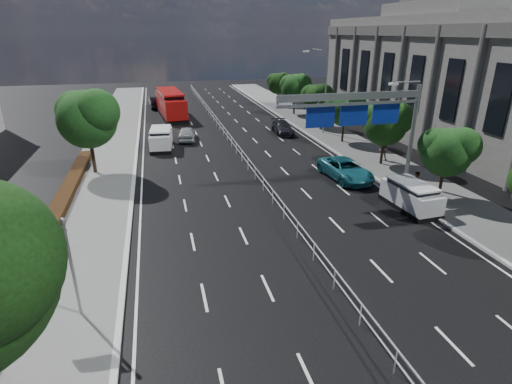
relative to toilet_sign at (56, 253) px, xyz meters
name	(u,v)px	position (x,y,z in m)	size (l,w,h in m)	color
ground	(326,279)	(10.95, 0.00, -2.94)	(160.00, 160.00, 0.00)	black
sidewalk_near	(54,318)	(-0.55, 0.00, -2.87)	(5.00, 140.00, 0.14)	slate
kerb_near	(121,308)	(1.95, 0.00, -2.87)	(0.25, 140.00, 0.15)	silver
kerb_far	(491,253)	(19.95, 0.00, -2.87)	(0.25, 140.00, 0.15)	silver
median_fence	(233,143)	(10.95, 22.50, -2.42)	(0.05, 85.00, 1.02)	silver
hedge_near	(35,254)	(-2.35, 5.00, -2.58)	(1.00, 36.00, 0.44)	black
toilet_sign	(56,253)	(0.00, 0.00, 0.00)	(1.62, 0.18, 4.34)	gray
overhead_gantry	(365,111)	(17.69, 10.05, 2.66)	(10.24, 0.38, 7.45)	gray
streetlight_far	(323,86)	(21.46, 26.00, 2.27)	(2.78, 2.40, 9.00)	gray
civic_hall	(459,76)	(34.67, 22.00, 3.33)	(14.40, 36.00, 14.35)	slate
near_tree_back	(87,116)	(-0.99, 17.97, 1.67)	(4.84, 4.51, 6.69)	black
far_tree_c	(448,150)	(22.20, 6.98, 0.48)	(3.52, 3.28, 4.94)	black
far_tree_d	(386,122)	(22.20, 14.48, 0.74)	(3.85, 3.59, 5.34)	black
far_tree_e	(345,108)	(22.20, 21.98, 0.61)	(3.63, 3.38, 5.13)	black
far_tree_f	(316,97)	(22.20, 29.48, 0.55)	(3.52, 3.28, 5.02)	black
far_tree_g	(295,86)	(22.20, 36.98, 0.81)	(3.96, 3.69, 5.45)	black
far_tree_h	(278,82)	(22.20, 44.48, 0.48)	(3.41, 3.18, 4.91)	black
white_minivan	(161,139)	(4.31, 24.29, -1.97)	(2.34, 4.70, 1.98)	black
red_bus	(170,103)	(5.99, 39.94, -1.19)	(3.70, 11.46, 3.37)	black
near_car_silver	(187,133)	(6.94, 26.82, -2.23)	(1.69, 4.20, 1.43)	#95989C
near_car_dark	(155,102)	(4.10, 47.11, -2.12)	(1.75, 5.03, 1.66)	black
silver_minivan	(411,196)	(19.25, 6.02, -2.08)	(2.05, 4.33, 1.76)	black
parked_car_teal	(346,169)	(17.71, 12.12, -2.19)	(2.49, 5.40, 1.50)	#175968
parked_car_dark	(283,128)	(17.45, 27.21, -2.28)	(1.85, 4.56, 1.32)	black
pedestrian_a	(415,184)	(20.55, 7.51, -1.93)	(0.64, 0.42, 1.74)	gray
pedestrian_b	(383,151)	(22.85, 15.43, -2.00)	(0.78, 0.61, 1.61)	gray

